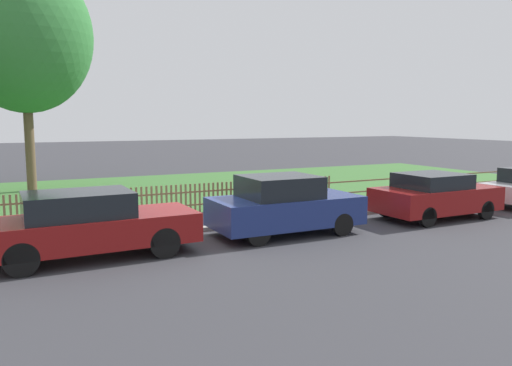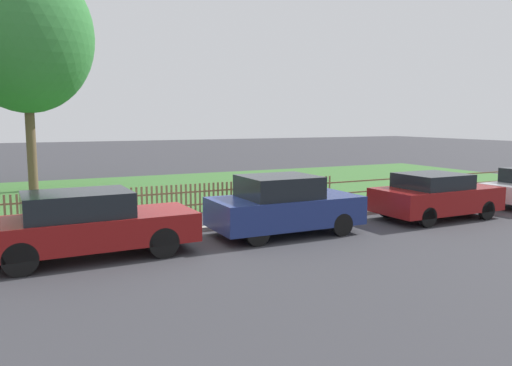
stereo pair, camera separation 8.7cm
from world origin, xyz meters
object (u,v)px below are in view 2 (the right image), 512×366
covered_motorcycle (259,192)px  tree_mid_park (25,36)px  parked_car_black_saloon (86,224)px  parked_car_red_compact (435,196)px  parked_car_navy_estate (284,205)px

covered_motorcycle → tree_mid_park: bearing=123.8°
parked_car_black_saloon → parked_car_red_compact: 10.07m
parked_car_navy_estate → covered_motorcycle: size_ratio=2.05×
parked_car_navy_estate → covered_motorcycle: parked_car_navy_estate is taller
parked_car_red_compact → tree_mid_park: size_ratio=0.41×
parked_car_red_compact → tree_mid_park: bearing=131.5°
parked_car_navy_estate → tree_mid_park: (-5.57, 11.60, 5.58)m
parked_car_black_saloon → covered_motorcycle: size_ratio=2.40×
parked_car_black_saloon → tree_mid_park: size_ratio=0.48×
parked_car_black_saloon → parked_car_navy_estate: parked_car_navy_estate is taller
parked_car_black_saloon → parked_car_navy_estate: 4.92m
parked_car_black_saloon → parked_car_navy_estate: bearing=-0.2°
parked_car_black_saloon → covered_motorcycle: 6.62m
parked_car_navy_estate → covered_motorcycle: (0.83, 3.16, -0.13)m
parked_car_black_saloon → tree_mid_park: 12.99m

